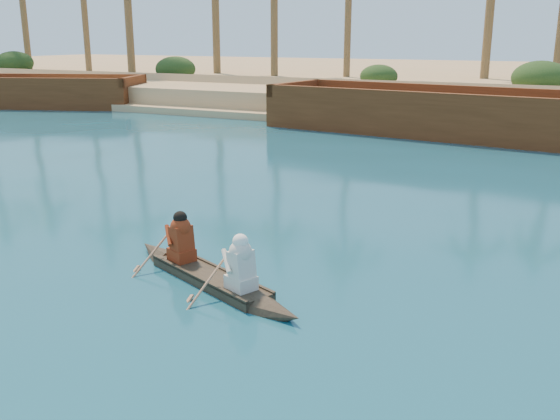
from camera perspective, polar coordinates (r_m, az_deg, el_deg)
The scene contains 3 objects.
canoe at distance 10.84m, azimuth -6.45°, elevation -5.42°, with size 4.46×2.29×1.26m.
barge_left at distance 41.32m, azimuth -21.61°, elevation 9.87°, with size 13.54×8.55×2.14m.
barge_mid at distance 28.54m, azimuth 13.00°, elevation 8.55°, with size 14.15×6.11×2.29m.
Camera 1 is at (-0.34, -5.54, 4.12)m, focal length 40.00 mm.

